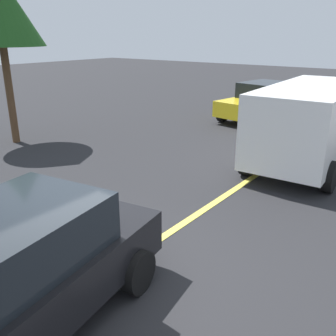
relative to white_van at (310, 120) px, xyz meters
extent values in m
plane|color=#262628|center=(-7.35, 0.68, -1.27)|extent=(80.00, 80.00, 0.00)
cube|color=#E0D14C|center=(-4.35, 0.68, -1.26)|extent=(28.00, 0.16, 0.01)
cube|color=white|center=(-0.02, 0.00, 0.02)|extent=(5.30, 2.29, 1.82)
cube|color=black|center=(2.05, 0.11, 0.42)|extent=(0.26, 1.85, 0.80)
cylinder|color=black|center=(1.68, 1.10, -0.89)|extent=(0.77, 0.30, 0.76)
cylinder|color=black|center=(-1.85, 0.90, -0.89)|extent=(0.77, 0.30, 0.76)
cylinder|color=black|center=(-1.73, -1.10, -0.89)|extent=(0.77, 0.30, 0.76)
cube|color=gold|center=(4.58, 3.40, -0.63)|extent=(4.45, 2.52, 0.63)
cube|color=black|center=(4.79, 3.37, 0.00)|extent=(2.25, 1.95, 0.63)
cylinder|color=black|center=(3.02, 2.69, -0.95)|extent=(0.67, 0.32, 0.64)
cylinder|color=black|center=(3.31, 4.56, -0.95)|extent=(0.67, 0.32, 0.64)
cylinder|color=black|center=(5.84, 2.25, -0.95)|extent=(0.67, 0.32, 0.64)
cylinder|color=black|center=(6.14, 4.11, -0.95)|extent=(0.67, 0.32, 0.64)
cube|color=black|center=(-8.73, 0.68, -0.62)|extent=(4.61, 2.43, 0.65)
cube|color=black|center=(-8.51, 0.72, 0.02)|extent=(2.32, 1.86, 0.65)
cylinder|color=black|center=(-7.12, 0.04, -0.95)|extent=(0.67, 0.32, 0.64)
cylinder|color=black|center=(-7.39, 1.78, -0.95)|extent=(0.67, 0.32, 0.64)
cylinder|color=#513823|center=(-3.72, 8.62, 0.30)|extent=(0.24, 0.24, 3.12)
camera|label=1|loc=(-10.43, -3.01, 2.23)|focal=39.99mm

